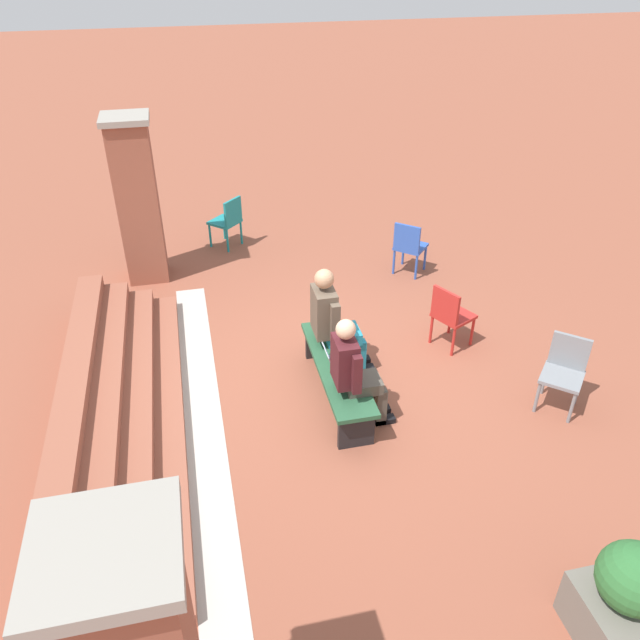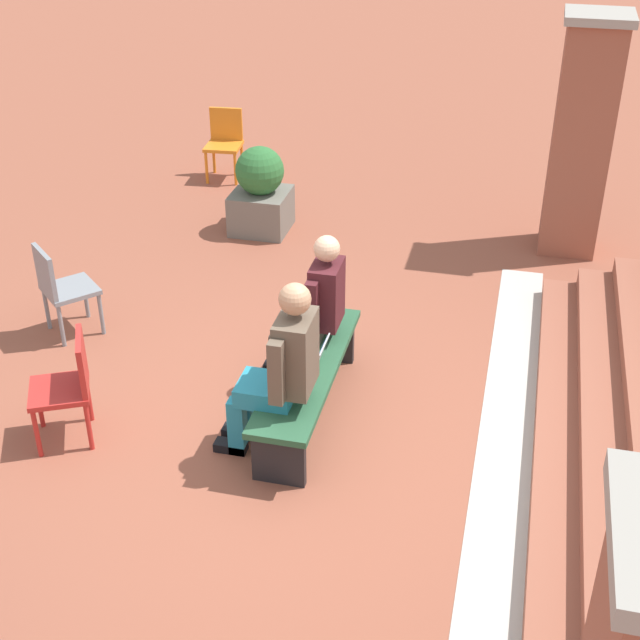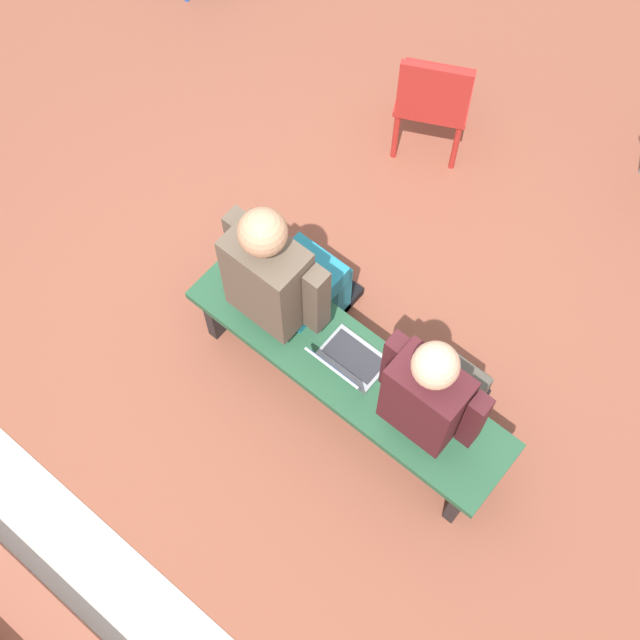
% 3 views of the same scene
% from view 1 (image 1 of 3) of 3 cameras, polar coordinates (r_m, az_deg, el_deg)
% --- Properties ---
extents(ground_plane, '(60.00, 60.00, 0.00)m').
position_cam_1_polar(ground_plane, '(7.33, 0.29, -5.57)').
color(ground_plane, brown).
extents(concrete_strip, '(5.63, 0.40, 0.01)m').
position_cam_1_polar(concrete_strip, '(6.97, -10.64, -8.59)').
color(concrete_strip, '#B7B2A8').
rests_on(concrete_strip, ground).
extents(brick_steps, '(4.83, 1.20, 0.60)m').
position_cam_1_polar(brick_steps, '(6.91, -18.75, -8.07)').
color(brick_steps, '#93513D').
rests_on(brick_steps, ground).
extents(brick_pillar_right_of_steps, '(0.64, 0.64, 2.39)m').
position_cam_1_polar(brick_pillar_right_of_steps, '(9.32, -16.32, 10.44)').
color(brick_pillar_right_of_steps, '#93513D').
rests_on(brick_pillar_right_of_steps, ground).
extents(bench, '(1.80, 0.44, 0.45)m').
position_cam_1_polar(bench, '(6.89, 1.56, -4.72)').
color(bench, '#285638').
rests_on(bench, ground).
extents(person_student, '(0.52, 0.66, 1.31)m').
position_cam_1_polar(person_student, '(6.35, 3.17, -4.54)').
color(person_student, '#4C473D').
rests_on(person_student, ground).
extents(person_adult, '(0.56, 0.71, 1.38)m').
position_cam_1_polar(person_adult, '(7.05, 1.24, 0.04)').
color(person_adult, teal).
rests_on(person_adult, ground).
extents(laptop, '(0.32, 0.29, 0.21)m').
position_cam_1_polar(laptop, '(6.80, 1.47, -3.72)').
color(laptop, '#9EA0A5').
rests_on(laptop, bench).
extents(plastic_chair_far_right, '(0.56, 0.56, 0.84)m').
position_cam_1_polar(plastic_chair_far_right, '(7.80, 11.81, 0.58)').
color(plastic_chair_far_right, red).
rests_on(plastic_chair_far_right, ground).
extents(plastic_chair_foreground, '(0.59, 0.59, 0.84)m').
position_cam_1_polar(plastic_chair_foreground, '(7.21, 21.46, -4.17)').
color(plastic_chair_foreground, gray).
rests_on(plastic_chair_foreground, ground).
extents(plastic_chair_far_left, '(0.59, 0.59, 0.84)m').
position_cam_1_polar(plastic_chair_far_left, '(9.41, 8.14, 6.81)').
color(plastic_chair_far_left, '#2D56B7').
rests_on(plastic_chair_far_left, ground).
extents(plastic_chair_mid_courtyard, '(0.59, 0.59, 0.84)m').
position_cam_1_polar(plastic_chair_mid_courtyard, '(10.28, -8.40, 9.10)').
color(plastic_chair_mid_courtyard, teal).
rests_on(plastic_chair_mid_courtyard, ground).
extents(planter, '(0.60, 0.60, 0.94)m').
position_cam_1_polar(planter, '(5.37, 26.09, -21.94)').
color(planter, '#6B665B').
rests_on(planter, ground).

